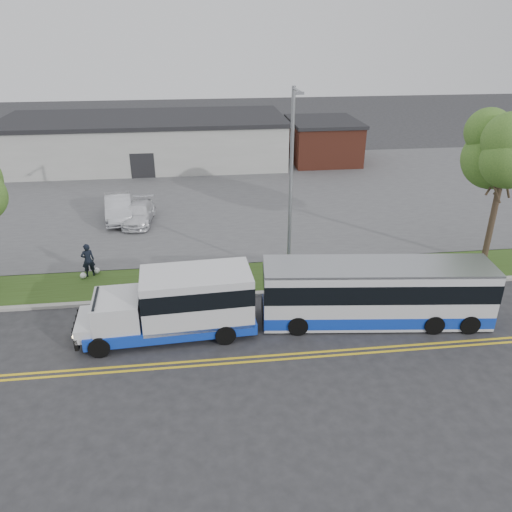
{
  "coord_description": "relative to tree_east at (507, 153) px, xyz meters",
  "views": [
    {
      "loc": [
        -1.49,
        -20.09,
        12.2
      ],
      "look_at": [
        1.23,
        2.2,
        1.6
      ],
      "focal_mm": 35.0,
      "sensor_mm": 36.0,
      "label": 1
    }
  ],
  "objects": [
    {
      "name": "transit_bus",
      "position": [
        -7.95,
        -4.8,
        -4.81
      ],
      "size": [
        10.16,
        3.34,
        2.77
      ],
      "rotation": [
        0.0,
        0.0,
        -0.11
      ],
      "color": "silver",
      "rests_on": "ground"
    },
    {
      "name": "brick_wing",
      "position": [
        -3.5,
        23.0,
        -4.24
      ],
      "size": [
        6.3,
        7.3,
        3.9
      ],
      "color": "brown",
      "rests_on": "ground"
    },
    {
      "name": "lane_line_north",
      "position": [
        -14.0,
        -6.85,
        -6.2
      ],
      "size": [
        70.0,
        0.12,
        0.01
      ],
      "primitive_type": "cube",
      "color": "yellow",
      "rests_on": "ground"
    },
    {
      "name": "grocery_bag_right",
      "position": [
        -21.02,
        1.25,
        -5.94
      ],
      "size": [
        0.32,
        0.32,
        0.32
      ],
      "primitive_type": "sphere",
      "color": "white",
      "rests_on": "verge"
    },
    {
      "name": "streetlight_near",
      "position": [
        -11.0,
        -0.27,
        -0.97
      ],
      "size": [
        0.35,
        1.53,
        9.5
      ],
      "color": "gray",
      "rests_on": "verge"
    },
    {
      "name": "curb",
      "position": [
        -14.0,
        -1.9,
        -6.13
      ],
      "size": [
        80.0,
        0.3,
        0.15
      ],
      "primitive_type": "cube",
      "color": "#9E9B93",
      "rests_on": "ground"
    },
    {
      "name": "parked_car_b",
      "position": [
        -19.42,
        8.53,
        -5.48
      ],
      "size": [
        2.08,
        4.44,
        1.25
      ],
      "primitive_type": "imported",
      "rotation": [
        0.0,
        0.0,
        -0.08
      ],
      "color": "white",
      "rests_on": "parking_lot"
    },
    {
      "name": "pedestrian",
      "position": [
        -21.32,
        1.0,
        -5.2
      ],
      "size": [
        0.77,
        0.63,
        1.82
      ],
      "primitive_type": "imported",
      "rotation": [
        0.0,
        0.0,
        3.48
      ],
      "color": "black",
      "rests_on": "verge"
    },
    {
      "name": "parking_lot",
      "position": [
        -14.0,
        14.0,
        -6.15
      ],
      "size": [
        80.0,
        25.0,
        0.1
      ],
      "primitive_type": "cube",
      "color": "#4C4C4F",
      "rests_on": "ground"
    },
    {
      "name": "ground",
      "position": [
        -14.0,
        -3.0,
        -6.2
      ],
      "size": [
        140.0,
        140.0,
        0.0
      ],
      "primitive_type": "plane",
      "color": "#28282B",
      "rests_on": "ground"
    },
    {
      "name": "tree_east",
      "position": [
        0.0,
        0.0,
        0.0
      ],
      "size": [
        5.2,
        5.2,
        8.33
      ],
      "color": "#3A2A1F",
      "rests_on": "verge"
    },
    {
      "name": "shuttle_bus",
      "position": [
        -16.48,
        -4.76,
        -4.69
      ],
      "size": [
        7.54,
        2.84,
        2.84
      ],
      "rotation": [
        0.0,
        0.0,
        0.05
      ],
      "color": "#1035B1",
      "rests_on": "ground"
    },
    {
      "name": "verge",
      "position": [
        -14.0,
        -0.1,
        -6.15
      ],
      "size": [
        80.0,
        3.3,
        0.1
      ],
      "primitive_type": "cube",
      "color": "#2D4416",
      "rests_on": "ground"
    },
    {
      "name": "grocery_bag_left",
      "position": [
        -21.62,
        0.75,
        -5.94
      ],
      "size": [
        0.32,
        0.32,
        0.32
      ],
      "primitive_type": "sphere",
      "color": "white",
      "rests_on": "verge"
    },
    {
      "name": "lane_line_south",
      "position": [
        -14.0,
        -7.15,
        -6.2
      ],
      "size": [
        70.0,
        0.12,
        0.01
      ],
      "primitive_type": "cube",
      "color": "yellow",
      "rests_on": "ground"
    },
    {
      "name": "parked_car_a",
      "position": [
        -20.82,
        9.35,
        -5.31
      ],
      "size": [
        2.31,
        5.0,
        1.59
      ],
      "primitive_type": "imported",
      "rotation": [
        0.0,
        0.0,
        0.14
      ],
      "color": "#ABACB2",
      "rests_on": "parking_lot"
    },
    {
      "name": "commercial_building",
      "position": [
        -20.0,
        24.0,
        -4.02
      ],
      "size": [
        25.4,
        10.4,
        4.35
      ],
      "color": "#9E9E99",
      "rests_on": "ground"
    }
  ]
}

